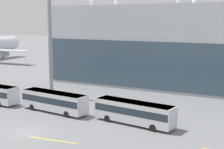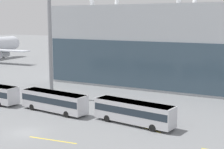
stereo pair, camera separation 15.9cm
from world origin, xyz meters
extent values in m
plane|color=slate|center=(0.00, 0.00, 0.00)|extent=(440.00, 440.00, 0.00)
sphere|color=silver|center=(-69.79, 69.23, 5.52)|extent=(5.38, 5.38, 5.38)
cylinder|color=gray|center=(-56.21, 51.12, 3.25)|extent=(2.38, 3.79, 2.11)
cylinder|color=gray|center=(-69.37, 63.64, 2.76)|extent=(0.36, 0.36, 4.42)
cylinder|color=black|center=(-69.37, 63.64, 0.55)|extent=(0.53, 1.13, 1.10)
cylinder|color=silver|center=(-16.09, 57.41, 4.89)|extent=(8.03, 34.02, 4.96)
sphere|color=silver|center=(-14.55, 74.19, 4.89)|extent=(4.86, 4.86, 4.86)
cone|color=silver|center=(-17.64, 40.63, 4.89)|extent=(5.37, 7.80, 4.71)
cube|color=silver|center=(-16.28, 55.37, 4.03)|extent=(35.50, 7.29, 0.35)
cylinder|color=gray|center=(-26.12, 56.27, 2.52)|extent=(2.83, 3.63, 2.52)
cylinder|color=gray|center=(-6.44, 54.46, 2.52)|extent=(2.83, 3.63, 2.52)
cube|color=orange|center=(-17.56, 41.45, 9.34)|extent=(0.87, 5.19, 7.39)
cube|color=silver|center=(-17.56, 41.45, 5.39)|extent=(13.13, 4.37, 0.28)
cylinder|color=gray|center=(-15.06, 68.67, 2.47)|extent=(0.36, 0.36, 3.85)
cylinder|color=black|center=(-15.06, 68.67, 0.55)|extent=(0.55, 1.14, 1.10)
cylinder|color=gray|center=(-19.49, 55.66, 2.47)|extent=(0.36, 0.36, 3.85)
cylinder|color=black|center=(-19.49, 55.66, 0.55)|extent=(0.55, 1.14, 1.10)
cylinder|color=gray|center=(-13.07, 55.07, 2.47)|extent=(0.36, 0.36, 3.85)
cylinder|color=black|center=(-13.07, 55.07, 0.55)|extent=(0.55, 1.14, 1.10)
cylinder|color=black|center=(-13.42, 10.84, 0.50)|extent=(1.02, 0.36, 1.00)
cube|color=silver|center=(-3.12, 10.12, 1.83)|extent=(12.48, 3.98, 2.91)
cube|color=#232D38|center=(-3.12, 10.12, 2.12)|extent=(12.24, 3.99, 1.02)
cube|color=silver|center=(-3.12, 10.12, 3.23)|extent=(12.11, 3.87, 0.12)
cylinder|color=black|center=(0.79, 10.96, 0.50)|extent=(1.03, 0.40, 1.00)
cylinder|color=black|center=(0.53, 8.47, 0.50)|extent=(1.03, 0.40, 1.00)
cylinder|color=black|center=(-6.77, 11.77, 0.50)|extent=(1.03, 0.40, 1.00)
cylinder|color=black|center=(-7.04, 9.28, 0.50)|extent=(1.03, 0.40, 1.00)
cube|color=silver|center=(11.05, 10.24, 1.83)|extent=(12.51, 4.25, 2.91)
cube|color=#232D38|center=(11.05, 10.24, 2.12)|extent=(12.27, 4.25, 1.02)
cube|color=silver|center=(11.05, 10.24, 3.23)|extent=(12.14, 4.12, 0.12)
cylinder|color=black|center=(14.98, 10.99, 0.50)|extent=(1.03, 0.43, 1.00)
cylinder|color=black|center=(14.66, 8.51, 0.50)|extent=(1.03, 0.43, 1.00)
cylinder|color=black|center=(7.44, 11.96, 0.50)|extent=(1.03, 0.43, 1.00)
cylinder|color=black|center=(7.12, 9.49, 0.50)|extent=(1.03, 0.43, 1.00)
cylinder|color=gray|center=(-9.85, 18.02, 12.55)|extent=(0.69, 0.69, 25.11)
cube|color=yellow|center=(4.90, -0.53, 0.00)|extent=(6.78, 1.04, 0.01)
cube|color=yellow|center=(11.58, 10.02, 0.00)|extent=(8.69, 3.17, 0.01)
camera|label=1|loc=(30.78, -33.05, 14.91)|focal=55.00mm
camera|label=2|loc=(30.92, -32.98, 14.91)|focal=55.00mm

